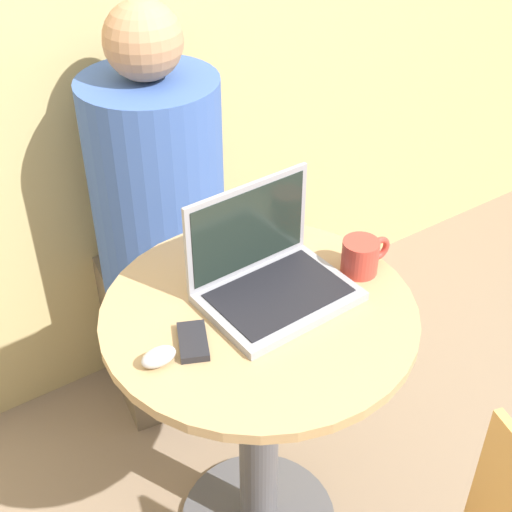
# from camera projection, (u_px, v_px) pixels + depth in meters

# --- Properties ---
(round_table) EXTENTS (0.68, 0.68, 0.77)m
(round_table) POSITION_uv_depth(u_px,v_px,m) (259.00, 391.00, 1.67)
(round_table) COLOR #4C4C51
(round_table) RESTS_ON ground_plane
(laptop) EXTENTS (0.33, 0.25, 0.24)m
(laptop) POSITION_uv_depth(u_px,v_px,m) (269.00, 274.00, 1.54)
(laptop) COLOR gray
(laptop) RESTS_ON round_table
(cell_phone) EXTENTS (0.10, 0.12, 0.02)m
(cell_phone) POSITION_uv_depth(u_px,v_px,m) (193.00, 341.00, 1.43)
(cell_phone) COLOR black
(cell_phone) RESTS_ON round_table
(computer_mouse) EXTENTS (0.07, 0.04, 0.04)m
(computer_mouse) POSITION_uv_depth(u_px,v_px,m) (159.00, 357.00, 1.38)
(computer_mouse) COLOR #B2B2B7
(computer_mouse) RESTS_ON round_table
(coffee_cup) EXTENTS (0.13, 0.08, 0.08)m
(coffee_cup) POSITION_uv_depth(u_px,v_px,m) (362.00, 256.00, 1.61)
(coffee_cup) COLOR #B2382D
(coffee_cup) RESTS_ON round_table
(person_seated) EXTENTS (0.42, 0.58, 1.28)m
(person_seated) POSITION_uv_depth(u_px,v_px,m) (157.00, 249.00, 2.11)
(person_seated) COLOR brown
(person_seated) RESTS_ON ground_plane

